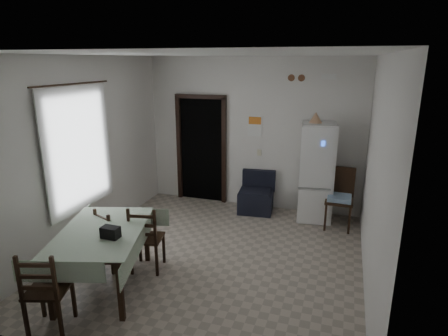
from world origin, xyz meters
The scene contains 25 objects.
ground centered at (0.00, 0.00, 0.00)m, with size 4.50×4.50×0.00m, color #A39585.
ceiling centered at (0.00, 0.00, 2.90)m, with size 4.20×4.50×0.02m, color white, non-canonical shape.
wall_back centered at (0.00, 2.25, 1.45)m, with size 4.20×0.02×2.90m, color silver, non-canonical shape.
wall_front centered at (0.00, -2.25, 1.45)m, with size 4.20×0.02×2.90m, color silver, non-canonical shape.
wall_left centered at (-2.10, 0.00, 1.45)m, with size 0.02×4.50×2.90m, color silver, non-canonical shape.
wall_right centered at (2.10, 0.00, 1.45)m, with size 0.02×4.50×2.90m, color silver, non-canonical shape.
doorway centered at (-1.05, 2.45, 1.06)m, with size 1.06×0.52×2.22m.
window_recess centered at (-2.15, -0.20, 1.55)m, with size 0.10×1.20×1.60m, color silver.
curtain centered at (-2.04, -0.20, 1.55)m, with size 0.02×1.45×1.85m, color silver.
curtain_rod centered at (-2.03, -0.20, 2.50)m, with size 0.02×0.02×1.60m, color black.
calendar centered at (0.05, 2.24, 1.62)m, with size 0.28×0.02×0.40m, color white.
calendar_image centered at (0.05, 2.23, 1.72)m, with size 0.24×0.01×0.14m, color orange.
light_switch centered at (0.15, 2.24, 1.10)m, with size 0.08×0.02×0.12m, color beige.
vent_left centered at (0.70, 2.23, 2.52)m, with size 0.12×0.12×0.03m, color brown.
vent_right centered at (0.88, 2.23, 2.52)m, with size 0.12×0.12×0.03m, color brown.
emergency_light centered at (1.35, 2.21, 2.55)m, with size 0.25×0.07×0.09m, color white.
fridge centered at (1.28, 1.93, 0.89)m, with size 0.58×0.58×1.78m, color white, non-canonical shape.
tan_cone centered at (1.20, 1.94, 1.87)m, with size 0.23×0.23×0.18m, color tan.
navy_seat centered at (0.18, 1.93, 0.39)m, with size 0.64×0.62×0.77m, color black, non-canonical shape.
corner_chair centered at (1.71, 1.66, 0.53)m, with size 0.46×0.46×1.05m, color black, non-canonical shape.
dining_table centered at (-1.07, -1.12, 0.39)m, with size 1.00×1.52×0.79m, color #A7BCA0, non-canonical shape.
black_bag centered at (-0.84, -1.25, 0.86)m, with size 0.21×0.13×0.14m, color black.
dining_chair_far_left centered at (-1.25, -0.64, 0.44)m, with size 0.37×0.37×0.87m, color black, non-canonical shape.
dining_chair_far_right centered at (-0.77, -0.56, 0.48)m, with size 0.41×0.41×0.96m, color black, non-canonical shape.
dining_chair_near_head centered at (-1.16, -1.97, 0.48)m, with size 0.42×0.42×0.97m, color black, non-canonical shape.
Camera 1 is at (1.70, -4.68, 2.82)m, focal length 30.00 mm.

